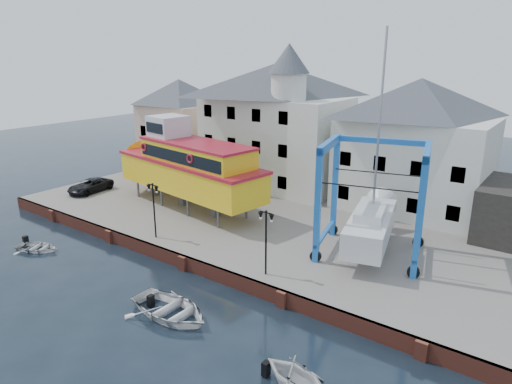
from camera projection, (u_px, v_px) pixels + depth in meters
The scene contains 13 objects.
ground at pixel (184, 270), 31.08m from camera, with size 140.00×140.00×0.00m, color black.
hardstanding at pixel (274, 218), 39.41m from camera, with size 44.00×22.00×1.00m, color slate.
quay_wall at pixel (184, 262), 31.01m from camera, with size 44.00×0.47×1.00m.
building_pink at pixel (181, 124), 53.34m from camera, with size 8.00×7.00×10.30m.
building_white_main at pixel (276, 124), 45.87m from camera, with size 14.00×8.30×14.00m.
building_white_right at pixel (415, 146), 38.71m from camera, with size 12.00×8.00×11.20m.
lamp_post_left at pixel (153, 197), 33.04m from camera, with size 1.12×0.32×4.20m.
lamp_post_right at pixel (266, 226), 27.39m from camera, with size 1.12×0.32×4.20m.
tour_boat at pixel (182, 165), 40.18m from camera, with size 18.48×6.85×7.86m.
travel_lift at pixel (373, 216), 31.24m from camera, with size 7.97×10.05×14.72m.
van at pixel (90, 186), 44.85m from camera, with size 2.12×4.60×1.28m, color black.
motorboat_b at pixel (170, 316), 25.63m from camera, with size 3.71×5.19×1.08m, color silver.
motorboat_d at pixel (38, 250), 34.16m from camera, with size 2.37×3.32×0.69m, color silver.
Camera 1 is at (20.64, -19.80, 14.15)m, focal length 32.00 mm.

